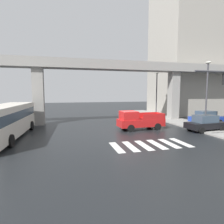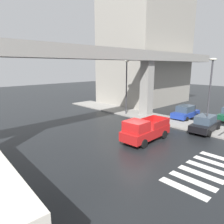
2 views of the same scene
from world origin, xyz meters
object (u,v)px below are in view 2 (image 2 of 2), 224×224
Objects in this scene: sedan_black at (205,124)px; street_lamp_mid_block at (126,81)px; pickup_truck at (144,131)px; street_lamp_near_corner at (210,87)px; sedan_blue at (185,112)px.

sedan_black is 0.61× the size of street_lamp_mid_block.
street_lamp_near_corner is (6.35, -2.81, 3.57)m from pickup_truck.
street_lamp_near_corner is (-0.23, -0.20, 3.70)m from sedan_black.
sedan_blue is at bearing 47.71° from street_lamp_near_corner.
sedan_black is 11.18m from street_lamp_mid_block.
pickup_truck is 10.16m from sedan_blue.
sedan_black is at bearing -21.62° from pickup_truck.
sedan_blue is at bearing -60.70° from street_lamp_mid_block.
sedan_black is at bearing -131.90° from sedan_blue.
pickup_truck reaches higher than sedan_black.
street_lamp_near_corner reaches higher than sedan_black.
sedan_black is (-3.50, -3.90, 0.00)m from sedan_blue.
sedan_blue is 0.59× the size of street_lamp_near_corner.
sedan_blue is at bearing 7.31° from pickup_truck.
street_lamp_near_corner is (-3.73, -4.10, 3.70)m from sedan_blue.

